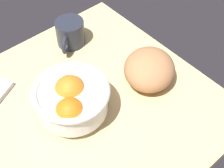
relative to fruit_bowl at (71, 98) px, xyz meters
The scene contains 4 objects.
ground_plane 8.03cm from the fruit_bowl, 158.66° to the left, with size 74.15×66.50×3.00cm, color #D9BF83.
fruit_bowl is the anchor object (origin of this frame).
bread_loaf 23.78cm from the fruit_bowl, 168.63° to the left, with size 15.48×14.15×9.52cm, color #B77D50.
mug 27.78cm from the fruit_bowl, 125.13° to the right, with size 11.41×10.38×8.18cm.
Camera 1 is at (24.82, 44.19, 70.34)cm, focal length 51.89 mm.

